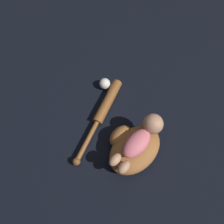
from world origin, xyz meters
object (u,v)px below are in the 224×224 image
object	(u,v)px
baseball_glove	(133,147)
baseball_bat	(104,109)
baby_figure	(142,137)
baseball	(105,84)

from	to	relation	value
baseball_glove	baseball_bat	xyz separation A→B (m)	(0.04, 0.28, -0.02)
baby_figure	baseball_bat	distance (m)	0.31
baby_figure	baseball_bat	world-z (taller)	baby_figure
baseball_glove	baseball	xyz separation A→B (m)	(0.16, 0.41, -0.02)
baseball_bat	baseball	distance (m)	0.18
baseball_glove	baby_figure	world-z (taller)	baby_figure
baseball_glove	baseball	distance (m)	0.44
baseball_glove	baseball_bat	size ratio (longest dim) A/B	0.61
baseball_glove	baby_figure	distance (m)	0.10
baseball_bat	baseball	size ratio (longest dim) A/B	7.62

